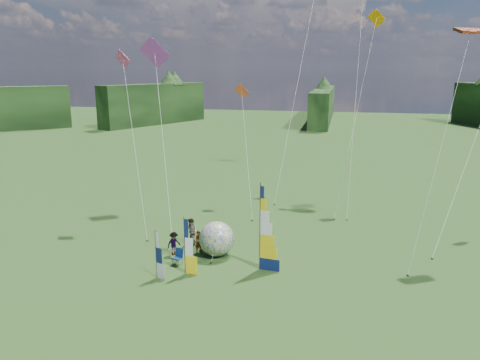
% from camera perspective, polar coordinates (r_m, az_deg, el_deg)
% --- Properties ---
extents(ground, '(220.00, 220.00, 0.00)m').
position_cam_1_polar(ground, '(25.90, 0.25, -14.11)').
color(ground, '#315423').
rests_on(ground, ground).
extents(treeline_ring, '(210.00, 210.00, 8.00)m').
position_cam_1_polar(treeline_ring, '(24.30, 0.26, -5.73)').
color(treeline_ring, '#325C23').
rests_on(treeline_ring, ground).
extents(feather_banner_main, '(1.42, 0.27, 5.27)m').
position_cam_1_polar(feather_banner_main, '(28.19, 2.45, -5.91)').
color(feather_banner_main, '#0D1B4F').
rests_on(feather_banner_main, ground).
extents(side_banner_left, '(0.97, 0.14, 3.45)m').
position_cam_1_polar(side_banner_left, '(28.08, -6.76, -8.07)').
color(side_banner_left, yellow).
rests_on(side_banner_left, ground).
extents(side_banner_far, '(0.84, 0.39, 2.85)m').
position_cam_1_polar(side_banner_far, '(27.94, -10.20, -8.97)').
color(side_banner_far, white).
rests_on(side_banner_far, ground).
extents(bol_inflatable, '(2.75, 2.75, 2.30)m').
position_cam_1_polar(bol_inflatable, '(30.74, -2.87, -7.18)').
color(bol_inflatable, '#171DA9').
rests_on(bol_inflatable, ground).
extents(spectator_a, '(0.68, 0.62, 1.55)m').
position_cam_1_polar(spectator_a, '(31.31, -5.02, -7.55)').
color(spectator_a, '#66594C').
rests_on(spectator_a, ground).
extents(spectator_b, '(1.01, 0.90, 1.89)m').
position_cam_1_polar(spectator_b, '(32.71, -5.95, -6.31)').
color(spectator_b, '#66594C').
rests_on(spectator_b, ground).
extents(spectator_c, '(0.92, 1.03, 1.57)m').
position_cam_1_polar(spectator_c, '(31.24, -8.06, -7.67)').
color(spectator_c, '#66594C').
rests_on(spectator_c, ground).
extents(spectator_d, '(0.89, 0.98, 1.62)m').
position_cam_1_polar(spectator_d, '(31.96, -4.06, -7.02)').
color(spectator_d, '#66594C').
rests_on(spectator_d, ground).
extents(camp_chair, '(0.72, 0.72, 1.02)m').
position_cam_1_polar(camp_chair, '(29.82, -7.66, -9.28)').
color(camp_chair, '#081E45').
rests_on(camp_chair, ground).
extents(kite_whale, '(4.17, 14.29, 22.94)m').
position_cam_1_polar(kite_whale, '(42.50, 14.12, 12.43)').
color(kite_whale, black).
rests_on(kite_whale, ground).
extents(kite_rainbow_delta, '(9.84, 13.50, 15.50)m').
position_cam_1_polar(kite_rainbow_delta, '(37.86, -9.48, 6.90)').
color(kite_rainbow_delta, red).
rests_on(kite_rainbow_delta, ground).
extents(kite_parafoil, '(10.33, 11.80, 16.29)m').
position_cam_1_polar(kite_parafoil, '(30.81, 23.39, 5.22)').
color(kite_parafoil, red).
rests_on(kite_parafoil, ground).
extents(small_kite_red, '(5.22, 8.83, 11.12)m').
position_cam_1_polar(small_kite_red, '(39.58, 0.83, 4.17)').
color(small_kite_red, '#F0542B').
rests_on(small_kite_red, ground).
extents(small_kite_orange, '(5.94, 9.71, 17.39)m').
position_cam_1_polar(small_kite_orange, '(40.44, 14.01, 8.46)').
color(small_kite_orange, '#F59000').
rests_on(small_kite_orange, ground).
extents(small_kite_yellow, '(9.88, 11.94, 11.76)m').
position_cam_1_polar(small_kite_yellow, '(35.56, 25.81, 2.26)').
color(small_kite_yellow, '#D9B101').
rests_on(small_kite_yellow, ground).
extents(small_kite_pink, '(7.87, 8.74, 13.86)m').
position_cam_1_polar(small_kite_pink, '(35.21, -12.78, 4.91)').
color(small_kite_pink, '#EB498E').
rests_on(small_kite_pink, ground).
extents(small_kite_green, '(8.90, 13.52, 20.75)m').
position_cam_1_polar(small_kite_green, '(45.38, 6.88, 11.40)').
color(small_kite_green, green).
rests_on(small_kite_green, ground).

